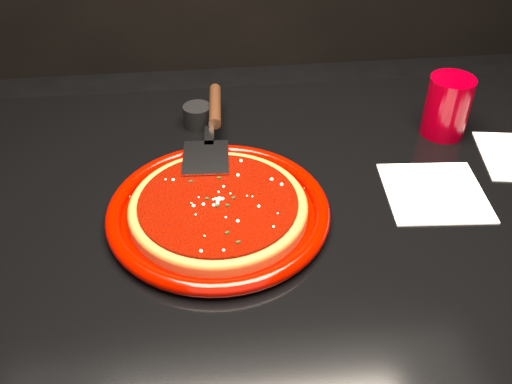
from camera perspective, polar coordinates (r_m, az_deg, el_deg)
table at (r=1.16m, az=1.86°, el=-15.95°), size 1.20×0.80×0.75m
plate at (r=0.86m, az=-3.77°, el=-1.91°), size 0.42×0.42×0.02m
pizza_crust at (r=0.86m, az=-3.78°, el=-1.72°), size 0.34×0.34×0.01m
pizza_crust_rim at (r=0.85m, az=-3.80°, el=-1.37°), size 0.34×0.34×0.02m
pizza_sauce at (r=0.85m, az=-3.81°, el=-1.12°), size 0.30×0.30×0.01m
parmesan_dusting at (r=0.84m, az=-3.83°, el=-0.77°), size 0.23×0.23×0.01m
basil_flecks at (r=0.84m, az=-3.83°, el=-0.82°), size 0.21×0.21×0.00m
pizza_server at (r=0.99m, az=-4.42°, el=6.45°), size 0.11×0.32×0.02m
cup at (r=1.08m, az=18.58°, el=8.11°), size 0.08×0.08×0.11m
napkin_a at (r=0.95m, az=17.41°, el=-0.03°), size 0.17×0.17×0.00m
ramekin at (r=1.07m, az=-5.87°, el=7.59°), size 0.07×0.07×0.04m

